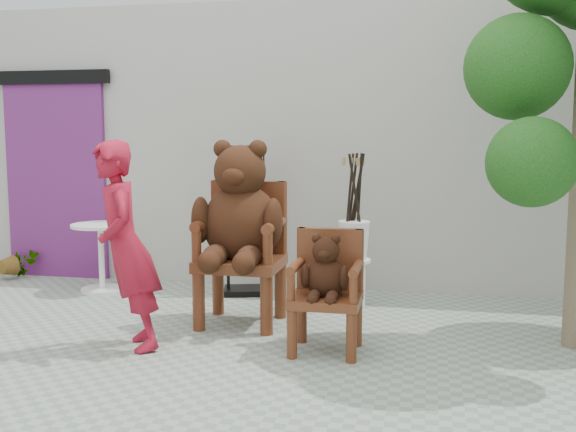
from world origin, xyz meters
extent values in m
plane|color=gray|center=(0.00, 0.00, 0.00)|extent=(60.00, 60.00, 0.00)
cube|color=#B0ADA4|center=(0.00, 3.10, 1.50)|extent=(9.00, 1.00, 3.00)
cube|color=#672266|center=(-3.00, 2.58, 1.10)|extent=(1.20, 0.08, 2.20)
cube|color=black|center=(-3.00, 2.54, 2.25)|extent=(1.40, 0.06, 0.15)
cylinder|color=#4B2210|center=(-0.72, 0.87, 0.24)|extent=(0.10, 0.10, 0.49)
cylinder|color=#4B2210|center=(-0.72, 1.39, 0.24)|extent=(0.10, 0.10, 0.49)
cylinder|color=#4B2210|center=(-0.14, 0.87, 0.24)|extent=(0.10, 0.10, 0.49)
cylinder|color=#4B2210|center=(-0.14, 1.39, 0.24)|extent=(0.10, 0.10, 0.49)
cube|color=#4B2210|center=(-0.43, 1.13, 0.53)|extent=(0.70, 0.64, 0.09)
cube|color=#4B2210|center=(-0.43, 1.41, 0.90)|extent=(0.66, 0.09, 0.64)
cylinder|color=#4B2210|center=(-0.73, 1.41, 0.90)|extent=(0.09, 0.09, 0.64)
cylinder|color=#4B2210|center=(-0.73, 0.87, 0.73)|extent=(0.08, 0.08, 0.29)
cylinder|color=#4B2210|center=(-0.73, 1.13, 0.87)|extent=(0.09, 0.61, 0.09)
cylinder|color=#4B2210|center=(-0.13, 1.41, 0.90)|extent=(0.09, 0.09, 0.64)
cylinder|color=#4B2210|center=(-0.13, 0.87, 0.73)|extent=(0.08, 0.08, 0.29)
cylinder|color=#4B2210|center=(-0.13, 1.13, 0.87)|extent=(0.09, 0.61, 0.09)
ellipsoid|color=black|center=(-0.43, 1.17, 0.86)|extent=(0.66, 0.56, 0.69)
sphere|color=black|center=(-0.43, 1.13, 1.32)|extent=(0.44, 0.44, 0.44)
ellipsoid|color=black|center=(-0.43, 0.96, 1.29)|extent=(0.20, 0.16, 0.16)
sphere|color=black|center=(-0.58, 1.15, 1.51)|extent=(0.15, 0.15, 0.15)
sphere|color=black|center=(-0.27, 1.15, 1.51)|extent=(0.15, 0.15, 0.15)
ellipsoid|color=black|center=(-0.74, 1.02, 0.91)|extent=(0.15, 0.22, 0.40)
ellipsoid|color=black|center=(-0.57, 0.87, 0.64)|extent=(0.19, 0.39, 0.19)
sphere|color=black|center=(-0.57, 0.72, 0.61)|extent=(0.19, 0.19, 0.19)
ellipsoid|color=black|center=(-0.11, 1.02, 0.91)|extent=(0.15, 0.22, 0.40)
ellipsoid|color=black|center=(-0.29, 0.87, 0.64)|extent=(0.19, 0.39, 0.19)
sphere|color=black|center=(-0.29, 0.72, 0.61)|extent=(0.19, 0.19, 0.19)
cylinder|color=#4B2210|center=(0.18, 0.34, 0.18)|extent=(0.08, 0.08, 0.37)
cylinder|color=#4B2210|center=(0.18, 0.74, 0.18)|extent=(0.08, 0.08, 0.37)
cylinder|color=#4B2210|center=(0.62, 0.34, 0.18)|extent=(0.08, 0.08, 0.37)
cylinder|color=#4B2210|center=(0.62, 0.74, 0.18)|extent=(0.08, 0.08, 0.37)
cube|color=#4B2210|center=(0.40, 0.54, 0.40)|extent=(0.52, 0.48, 0.07)
cube|color=#4B2210|center=(0.40, 0.74, 0.67)|extent=(0.50, 0.07, 0.48)
cylinder|color=#4B2210|center=(0.17, 0.74, 0.67)|extent=(0.07, 0.07, 0.48)
cylinder|color=#4B2210|center=(0.17, 0.34, 0.54)|extent=(0.06, 0.06, 0.22)
cylinder|color=#4B2210|center=(0.17, 0.54, 0.65)|extent=(0.07, 0.45, 0.07)
cylinder|color=#4B2210|center=(0.63, 0.74, 0.67)|extent=(0.07, 0.07, 0.48)
cylinder|color=#4B2210|center=(0.63, 0.34, 0.54)|extent=(0.06, 0.06, 0.22)
cylinder|color=#4B2210|center=(0.63, 0.54, 0.65)|extent=(0.07, 0.45, 0.07)
ellipsoid|color=black|center=(0.40, 0.54, 0.56)|extent=(0.31, 0.26, 0.32)
sphere|color=black|center=(0.40, 0.53, 0.78)|extent=(0.20, 0.20, 0.20)
ellipsoid|color=black|center=(0.40, 0.45, 0.76)|extent=(0.09, 0.07, 0.07)
sphere|color=black|center=(0.33, 0.53, 0.86)|extent=(0.07, 0.07, 0.07)
sphere|color=black|center=(0.47, 0.53, 0.86)|extent=(0.07, 0.07, 0.07)
ellipsoid|color=black|center=(0.25, 0.48, 0.59)|extent=(0.07, 0.10, 0.18)
ellipsoid|color=black|center=(0.33, 0.41, 0.46)|extent=(0.09, 0.18, 0.09)
sphere|color=black|center=(0.33, 0.34, 0.45)|extent=(0.09, 0.09, 0.09)
ellipsoid|color=black|center=(0.55, 0.48, 0.59)|extent=(0.07, 0.10, 0.18)
ellipsoid|color=black|center=(0.47, 0.41, 0.46)|extent=(0.09, 0.18, 0.09)
sphere|color=black|center=(0.47, 0.34, 0.45)|extent=(0.09, 0.09, 0.09)
imported|color=maroon|center=(-1.08, 0.29, 0.79)|extent=(0.63, 0.69, 1.58)
cylinder|color=white|center=(-2.18, 2.01, 0.69)|extent=(0.60, 0.60, 0.03)
cylinder|color=white|center=(-2.18, 2.01, 0.35)|extent=(0.06, 0.06, 0.68)
cylinder|color=white|center=(-2.18, 2.01, 0.01)|extent=(0.44, 0.44, 0.03)
cube|color=black|center=(-0.85, 2.15, 0.75)|extent=(0.04, 0.04, 1.50)
cube|color=black|center=(-0.51, 2.25, 0.75)|extent=(0.04, 0.04, 1.50)
cube|color=black|center=(-0.68, 2.20, 1.50)|extent=(0.39, 0.13, 0.03)
cube|color=black|center=(-0.68, 2.20, 0.03)|extent=(0.53, 0.46, 0.06)
cube|color=#D794BE|center=(-0.68, 2.19, 1.18)|extent=(0.36, 0.13, 0.52)
cylinder|color=black|center=(-0.68, 2.20, 1.47)|extent=(0.01, 0.01, 0.08)
cylinder|color=white|center=(0.45, 1.93, 0.44)|extent=(0.32, 0.32, 0.03)
cylinder|color=white|center=(0.54, 2.01, 0.22)|extent=(0.03, 0.03, 0.44)
cylinder|color=white|center=(0.37, 2.01, 0.22)|extent=(0.03, 0.03, 0.44)
cylinder|color=white|center=(0.37, 1.84, 0.22)|extent=(0.03, 0.03, 0.44)
cylinder|color=white|center=(0.54, 1.84, 0.22)|extent=(0.03, 0.03, 0.44)
cylinder|color=black|center=(0.43, 1.97, 1.05)|extent=(0.10, 0.07, 0.80)
cylinder|color=olive|center=(0.41, 2.00, 1.38)|extent=(0.04, 0.04, 0.07)
cylinder|color=black|center=(0.50, 1.96, 1.05)|extent=(0.06, 0.09, 0.80)
cylinder|color=olive|center=(0.52, 1.97, 1.38)|extent=(0.04, 0.04, 0.07)
cylinder|color=black|center=(0.47, 1.88, 1.05)|extent=(0.15, 0.07, 0.79)
cylinder|color=olive|center=(0.49, 1.84, 1.38)|extent=(0.05, 0.04, 0.08)
cylinder|color=black|center=(0.48, 1.97, 1.05)|extent=(0.13, 0.09, 0.80)
cylinder|color=olive|center=(0.50, 2.01, 1.38)|extent=(0.05, 0.04, 0.08)
cylinder|color=black|center=(0.46, 1.98, 1.05)|extent=(0.16, 0.05, 0.79)
cylinder|color=olive|center=(0.48, 2.03, 1.38)|extent=(0.05, 0.04, 0.08)
cylinder|color=black|center=(0.41, 1.94, 1.05)|extent=(0.07, 0.18, 0.79)
cylinder|color=olive|center=(0.35, 1.96, 1.38)|extent=(0.04, 0.05, 0.08)
sphere|color=#10390F|center=(1.75, 1.00, 2.12)|extent=(0.78, 0.78, 0.78)
sphere|color=#10390F|center=(1.82, 0.52, 1.44)|extent=(0.62, 0.62, 0.62)
imported|color=#10390F|center=(-3.40, 2.35, 0.19)|extent=(0.43, 0.41, 0.38)
camera|label=1|loc=(1.14, -4.33, 1.65)|focal=42.00mm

